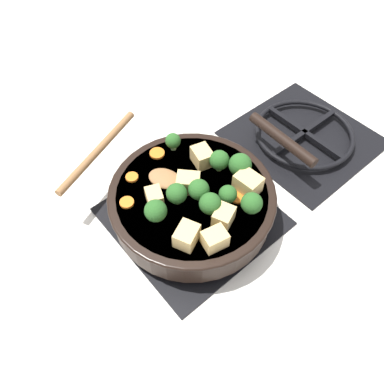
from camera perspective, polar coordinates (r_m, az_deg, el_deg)
ground_plane at (r=0.79m, az=0.00°, el=-3.80°), size 2.40×2.40×0.00m
front_burner_grate at (r=0.78m, az=0.00°, el=-3.31°), size 0.31×0.31×0.03m
rear_burner_grate at (r=0.97m, az=16.63°, el=8.32°), size 0.31×0.31×0.03m
skillet_pan at (r=0.74m, az=0.14°, el=-1.16°), size 0.33×0.43×0.06m
wooden_spoon at (r=0.77m, az=-10.23°, el=4.55°), size 0.24×0.24×0.02m
tofu_cube_center_large at (r=0.71m, az=-0.31°, el=1.58°), size 0.06×0.06×0.03m
tofu_cube_near_handle at (r=0.67m, az=4.64°, el=-3.90°), size 0.04×0.05×0.03m
tofu_cube_east_chunk at (r=0.76m, az=1.55°, el=5.42°), size 0.05×0.04×0.03m
tofu_cube_west_chunk at (r=0.65m, az=3.49°, el=-7.16°), size 0.04×0.05×0.03m
tofu_cube_back_piece at (r=0.72m, az=8.50°, el=1.30°), size 0.05×0.04×0.04m
tofu_cube_front_piece at (r=0.65m, az=-0.81°, el=-6.68°), size 0.05×0.05×0.03m
tofu_cube_mid_small at (r=0.70m, az=-5.76°, el=-0.77°), size 0.04×0.04×0.03m
broccoli_floret_near_spoon at (r=0.74m, az=4.19°, el=4.83°), size 0.04×0.04×0.05m
broccoli_floret_center_top at (r=0.68m, az=9.08°, el=-1.71°), size 0.04×0.04×0.05m
broccoli_floret_east_rim at (r=0.69m, az=5.49°, el=-0.36°), size 0.03×0.03×0.04m
broccoli_floret_west_rim at (r=0.66m, az=-5.56°, el=-2.89°), size 0.04×0.04×0.05m
broccoli_floret_north_edge at (r=0.78m, az=-2.92°, el=7.77°), size 0.03×0.03×0.04m
broccoli_floret_south_cluster at (r=0.73m, az=7.34°, el=4.13°), size 0.05×0.05×0.05m
broccoli_floret_mid_floret at (r=0.67m, az=2.79°, el=-1.80°), size 0.04×0.04×0.05m
broccoli_floret_small_inner at (r=0.69m, az=-2.45°, el=-0.17°), size 0.04×0.04×0.05m
broccoli_floret_tall_stem at (r=0.69m, az=0.88°, el=0.24°), size 0.04×0.04×0.05m
carrot_slice_orange_thin at (r=0.75m, az=-9.14°, el=2.25°), size 0.03×0.03×0.01m
carrot_slice_near_center at (r=0.71m, az=6.94°, el=-0.82°), size 0.03×0.03×0.01m
carrot_slice_edge_slice at (r=0.71m, az=-9.90°, el=-1.58°), size 0.03×0.03×0.01m
carrot_slice_under_broccoli at (r=0.79m, az=-5.34°, el=5.89°), size 0.03×0.03×0.01m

